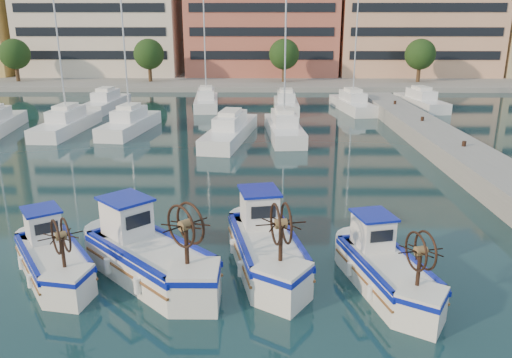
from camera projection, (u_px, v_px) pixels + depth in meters
name	position (u px, v px, depth m)	size (l,w,h in m)	color
ground	(224.00, 281.00, 16.31)	(300.00, 300.00, 0.00)	#183A40
quay	(511.00, 188.00, 23.59)	(3.00, 60.00, 1.20)	gray
waterfront	(317.00, 3.00, 74.98)	(180.00, 40.00, 25.60)	gray
yacht_marina	(211.00, 115.00, 42.96)	(39.79, 24.11, 11.50)	white
fishing_boat_a	(52.00, 255.00, 16.48)	(3.67, 4.24, 2.61)	white
fishing_boat_b	(148.00, 253.00, 16.29)	(4.88, 4.86, 3.16)	white
fishing_boat_c	(266.00, 244.00, 17.05)	(2.91, 5.06, 3.06)	white
fishing_boat_d	(385.00, 266.00, 15.67)	(2.69, 4.45, 2.70)	white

